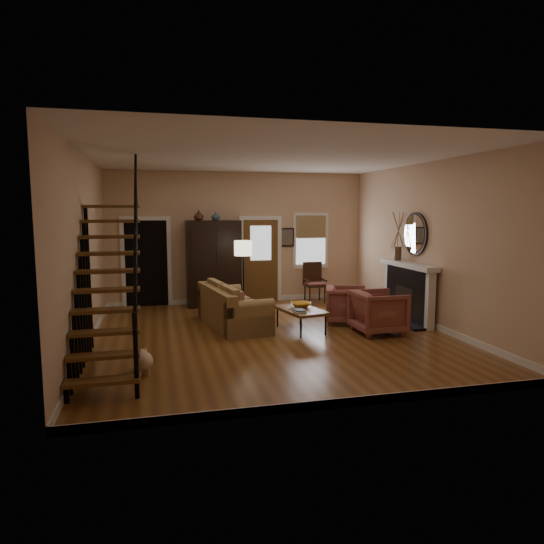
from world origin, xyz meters
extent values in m
plane|color=brown|center=(0.00, 0.00, 0.00)|extent=(7.00, 7.00, 0.00)
plane|color=white|center=(0.00, 0.00, 3.30)|extent=(7.00, 7.00, 0.00)
cube|color=#D9B18B|center=(0.00, 3.50, 1.65)|extent=(6.50, 0.04, 3.30)
cube|color=#D9B18B|center=(-3.25, 0.00, 1.65)|extent=(0.04, 7.00, 3.30)
cube|color=#D9B18B|center=(3.25, 0.00, 1.65)|extent=(0.04, 7.00, 3.30)
cube|color=black|center=(-2.30, 3.65, 1.05)|extent=(1.00, 0.36, 2.10)
cube|color=brown|center=(0.55, 3.48, 1.05)|extent=(0.90, 0.06, 2.10)
cube|color=silver|center=(1.90, 3.47, 1.55)|extent=(0.96, 0.06, 1.46)
cube|color=black|center=(3.13, 0.50, 0.57)|extent=(0.24, 1.60, 1.15)
cube|color=white|center=(3.07, 0.50, 1.20)|extent=(0.30, 1.95, 0.10)
cylinder|color=silver|center=(3.20, 0.50, 1.85)|extent=(0.05, 0.90, 0.90)
imported|color=#4C2619|center=(-1.05, 3.05, 2.22)|extent=(0.24, 0.24, 0.25)
imported|color=#334C60|center=(-0.65, 3.05, 2.21)|extent=(0.20, 0.20, 0.21)
imported|color=orange|center=(0.68, 0.36, 0.48)|extent=(0.39, 0.39, 0.10)
imported|color=maroon|center=(2.01, -0.33, 0.41)|extent=(0.91, 0.89, 0.82)
imported|color=maroon|center=(1.76, 0.63, 0.38)|extent=(1.07, 1.06, 0.77)
camera|label=1|loc=(-2.12, -8.65, 2.32)|focal=32.00mm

